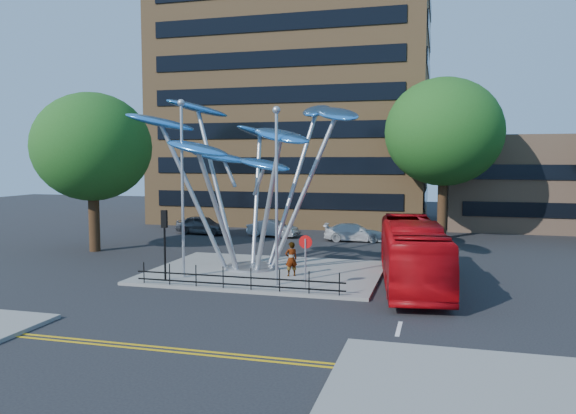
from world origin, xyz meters
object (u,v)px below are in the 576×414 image
(street_lamp_left, at_px, (182,173))
(parked_car_right, at_px, (354,232))
(tree_right, at_px, (444,132))
(no_entry_sign_island, at_px, (305,253))
(tree_left, at_px, (92,147))
(leaf_sculpture, at_px, (250,143))
(street_lamp_right, at_px, (277,179))
(traffic_light_island, at_px, (164,230))
(parked_car_mid, at_px, (273,229))
(pedestrian, at_px, (291,259))
(red_bus, at_px, (412,253))
(parked_car_left, at_px, (202,225))

(street_lamp_left, height_order, parked_car_right, street_lamp_left)
(tree_right, bearing_deg, no_entry_sign_island, -107.12)
(tree_left, distance_m, leaf_sculpture, 12.38)
(street_lamp_left, relative_size, parked_car_right, 1.98)
(tree_right, xyz_separation_m, street_lamp_left, (-12.50, -18.50, -2.68))
(tree_left, relative_size, street_lamp_right, 1.24)
(traffic_light_island, height_order, no_entry_sign_island, traffic_light_island)
(tree_right, distance_m, parked_car_right, 10.13)
(leaf_sculpture, xyz_separation_m, parked_car_mid, (-2.58, 12.85, -6.22))
(pedestrian, height_order, parked_car_right, pedestrian)
(street_lamp_left, bearing_deg, tree_left, 145.62)
(leaf_sculpture, bearing_deg, tree_right, 56.69)
(tree_left, xyz_separation_m, pedestrian, (14.65, -4.91, -5.78))
(red_bus, bearing_deg, street_lamp_left, -178.48)
(no_entry_sign_island, height_order, parked_car_mid, no_entry_sign_island)
(tree_right, distance_m, traffic_light_island, 24.06)
(street_lamp_left, xyz_separation_m, street_lamp_right, (5.00, -0.50, -0.26))
(red_bus, height_order, parked_car_right, red_bus)
(tree_left, height_order, parked_car_right, tree_left)
(traffic_light_island, xyz_separation_m, parked_car_mid, (0.35, 17.03, -1.96))
(street_lamp_left, relative_size, traffic_light_island, 2.57)
(no_entry_sign_island, xyz_separation_m, pedestrian, (-1.35, 2.57, -0.80))
(parked_car_left, bearing_deg, street_lamp_left, -150.71)
(tree_right, relative_size, street_lamp_left, 1.38)
(street_lamp_right, relative_size, parked_car_left, 1.90)
(tree_right, height_order, pedestrian, tree_right)
(parked_car_left, relative_size, parked_car_mid, 1.10)
(no_entry_sign_island, distance_m, parked_car_left, 21.20)
(street_lamp_right, relative_size, no_entry_sign_island, 3.39)
(red_bus, relative_size, parked_car_mid, 2.81)
(street_lamp_right, xyz_separation_m, red_bus, (6.10, 2.22, -3.54))
(tree_right, relative_size, traffic_light_island, 3.54)
(tree_left, relative_size, parked_car_right, 2.33)
(no_entry_sign_island, bearing_deg, tree_right, 72.88)
(tree_left, bearing_deg, street_lamp_left, -34.38)
(tree_right, height_order, traffic_light_island, tree_right)
(leaf_sculpture, bearing_deg, no_entry_sign_island, -45.67)
(street_lamp_left, distance_m, parked_car_left, 17.77)
(tree_left, distance_m, pedestrian, 16.50)
(tree_right, relative_size, no_entry_sign_island, 4.94)
(leaf_sculpture, bearing_deg, traffic_light_island, -125.04)
(street_lamp_left, xyz_separation_m, pedestrian, (5.15, 1.59, -4.34))
(street_lamp_right, bearing_deg, traffic_light_island, -174.81)
(red_bus, bearing_deg, parked_car_left, 132.87)
(pedestrian, bearing_deg, parked_car_mid, -102.88)
(pedestrian, distance_m, parked_car_left, 18.31)
(no_entry_sign_island, height_order, pedestrian, no_entry_sign_island)
(tree_left, distance_m, parked_car_left, 11.82)
(parked_car_left, bearing_deg, tree_left, 168.82)
(parked_car_left, bearing_deg, tree_right, -73.92)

